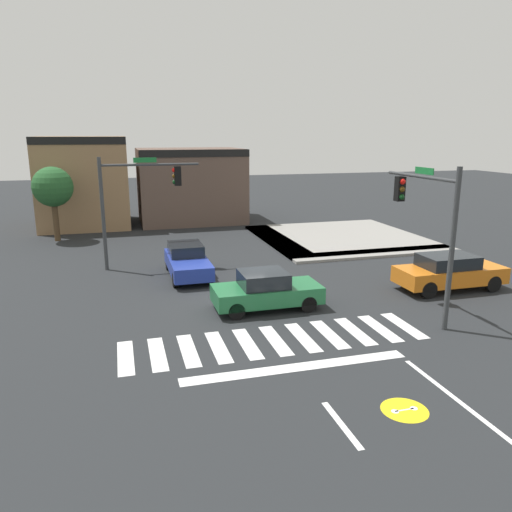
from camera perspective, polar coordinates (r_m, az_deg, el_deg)
name	(u,v)px	position (r m, az deg, el deg)	size (l,w,h in m)	color
ground_plane	(242,298)	(20.42, -1.63, -4.83)	(120.00, 120.00, 0.00)	#232628
crosswalk_near	(275,340)	(16.38, 2.26, -9.69)	(9.99, 2.47, 0.01)	silver
lane_markings	(435,468)	(11.43, 19.97, -22.02)	(6.80, 18.75, 0.01)	white
bike_detector_marking	(404,410)	(13.14, 16.77, -16.66)	(1.16, 1.16, 0.01)	yellow
curb_corner_northeast	(335,239)	(31.77, 9.16, 1.96)	(10.00, 10.60, 0.15)	gray
storefront_row	(140,183)	(38.19, -13.22, 8.18)	(14.59, 6.61, 6.39)	#93704C
traffic_signal_northwest	(137,192)	(24.92, -13.53, 7.24)	(4.81, 0.32, 5.50)	#383A3D
traffic_signal_southeast	(427,214)	(18.66, 19.13, 4.59)	(0.32, 4.31, 5.55)	#383A3D
car_green	(266,291)	(18.94, 1.16, -4.01)	(4.11, 1.81, 1.49)	#1E6638
car_orange	(449,272)	(22.81, 21.42, -1.70)	(4.64, 1.83, 1.55)	orange
car_blue	(187,261)	(23.54, -7.95, -0.55)	(1.76, 4.39, 1.46)	#23389E
roadside_tree	(53,187)	(33.14, -22.43, 7.33)	(2.46, 2.46, 4.63)	#4C3823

